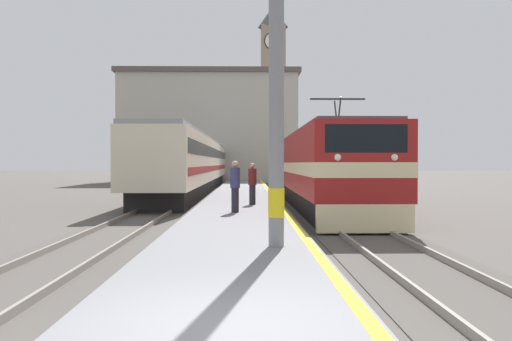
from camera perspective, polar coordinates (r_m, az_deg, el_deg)
name	(u,v)px	position (r m, az deg, el deg)	size (l,w,h in m)	color
ground_plane	(244,192)	(35.14, -1.43, -2.50)	(200.00, 200.00, 0.00)	#514C47
platform	(243,194)	(30.14, -1.51, -2.73)	(3.52, 140.00, 0.35)	slate
rail_track_near	(302,197)	(30.32, 5.33, -2.98)	(2.84, 140.00, 0.16)	#514C47
rail_track_far	(184,197)	(30.39, -8.19, -2.98)	(2.83, 140.00, 0.16)	#514C47
locomotive_train	(320,169)	(23.01, 7.33, 0.17)	(2.92, 17.99, 4.44)	black
passenger_train	(206,163)	(45.74, -5.75, 0.83)	(2.92, 52.68, 3.77)	black
catenary_mast	(280,35)	(10.55, 2.76, 15.22)	(3.04, 0.34, 8.78)	gray
person_on_platform	(252,183)	(20.53, -0.42, -1.41)	(0.34, 0.34, 1.71)	#23232D
second_waiting_passenger	(235,185)	(17.27, -2.41, -1.68)	(0.34, 0.34, 1.79)	#23232D
clock_tower	(273,87)	(70.26, 1.96, 9.52)	(4.11, 4.11, 23.88)	gray
station_building	(210,128)	(55.90, -5.24, 4.87)	(19.32, 9.50, 11.91)	#B7B2A3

